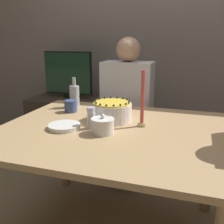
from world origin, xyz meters
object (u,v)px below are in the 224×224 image
(sugar_bowl, at_px, (103,126))
(sugar_shaker, at_px, (91,118))
(person_man_blue_shirt, at_px, (127,122))
(cake, at_px, (112,111))
(bottle, at_px, (74,96))
(tv_monitor, at_px, (68,74))
(candle, at_px, (142,104))

(sugar_bowl, bearing_deg, sugar_shaker, 148.95)
(person_man_blue_shirt, bearing_deg, sugar_shaker, 89.35)
(cake, distance_m, bottle, 0.43)
(cake, bearing_deg, sugar_shaker, -110.45)
(cake, relative_size, sugar_shaker, 1.94)
(sugar_shaker, bearing_deg, bottle, 126.29)
(cake, bearing_deg, person_man_blue_shirt, 95.46)
(bottle, distance_m, tv_monitor, 0.84)
(candle, distance_m, bottle, 0.62)
(sugar_bowl, bearing_deg, tv_monitor, 124.26)
(cake, height_order, candle, candle)
(bottle, relative_size, person_man_blue_shirt, 0.18)
(cake, distance_m, candle, 0.21)
(bottle, bearing_deg, sugar_bowl, -49.94)
(bottle, height_order, tv_monitor, tv_monitor)
(sugar_shaker, xyz_separation_m, bottle, (-0.29, 0.40, 0.02))
(sugar_shaker, xyz_separation_m, tv_monitor, (-0.71, 1.12, 0.07))
(person_man_blue_shirt, distance_m, tv_monitor, 0.87)
(candle, xyz_separation_m, bottle, (-0.55, 0.28, -0.05))
(tv_monitor, bearing_deg, sugar_bowl, -55.74)
(sugar_shaker, height_order, bottle, bottle)
(cake, relative_size, candle, 0.74)
(bottle, bearing_deg, tv_monitor, 120.15)
(sugar_bowl, bearing_deg, cake, 95.52)
(person_man_blue_shirt, bearing_deg, sugar_bowl, 95.47)
(bottle, bearing_deg, person_man_blue_shirt, 50.01)
(bottle, distance_m, person_man_blue_shirt, 0.55)
(sugar_shaker, relative_size, tv_monitor, 0.24)
(sugar_bowl, distance_m, bottle, 0.59)
(tv_monitor, bearing_deg, cake, -50.63)
(tv_monitor, bearing_deg, sugar_shaker, -57.56)
(candle, height_order, bottle, candle)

